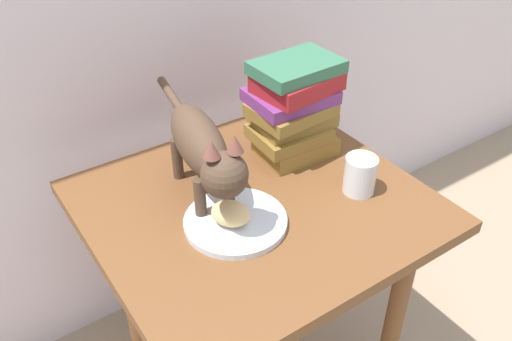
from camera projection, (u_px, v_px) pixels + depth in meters
side_table at (256, 233)px, 1.22m from camera, size 0.69×0.63×0.61m
plate at (236, 221)px, 1.10m from camera, size 0.21×0.21×0.01m
bread_roll at (231, 213)px, 1.07m from camera, size 0.10×0.10×0.05m
cat at (203, 148)px, 1.09m from camera, size 0.14×0.47×0.23m
book_stack at (294, 108)px, 1.25m from camera, size 0.20×0.16×0.24m
candle_jar at (360, 177)px, 1.17m from camera, size 0.07×0.07×0.08m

